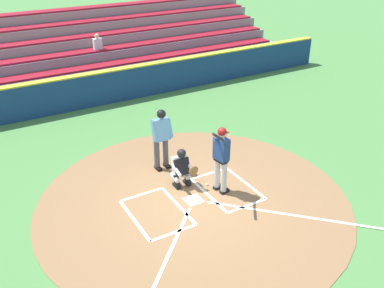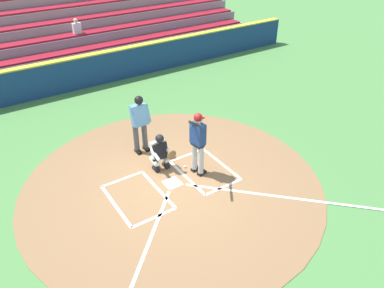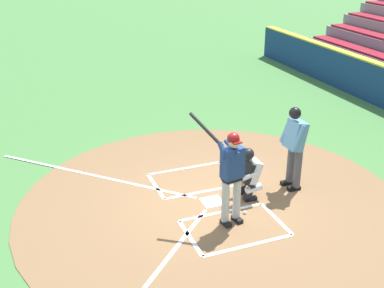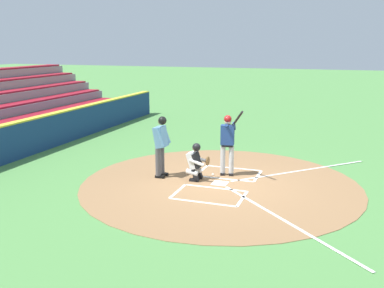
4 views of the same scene
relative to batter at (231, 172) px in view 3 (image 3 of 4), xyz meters
name	(u,v)px [view 3 (image 3 of 4)]	position (x,y,z in m)	size (l,w,h in m)	color
ground_plane	(212,202)	(0.82, 0.00, -1.10)	(120.00, 120.00, 0.00)	#4C8442
dirt_circle	(212,202)	(0.82, 0.00, -1.09)	(8.00, 8.00, 0.01)	olive
home_plate_and_chalk	(172,210)	(0.82, 0.88, -1.08)	(7.93, 4.91, 0.01)	white
batter	(231,172)	(0.00, 0.00, 0.00)	(0.87, 0.83, 2.13)	#BCBCBC
catcher	(248,173)	(0.73, -0.76, -0.51)	(0.59, 0.61, 1.13)	black
plate_umpire	(295,142)	(0.78, -1.85, -0.02)	(0.58, 0.40, 1.86)	#4C4C51
baseball	(245,213)	(0.16, -0.41, -1.06)	(0.07, 0.07, 0.07)	white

